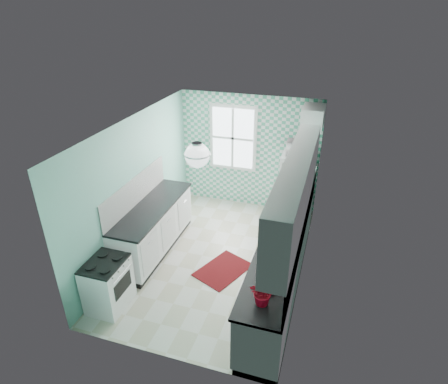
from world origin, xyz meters
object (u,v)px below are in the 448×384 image
(ceiling_light, at_px, (197,155))
(microwave, at_px, (300,148))
(fridge, at_px, (296,188))
(sink, at_px, (294,205))
(potted_plant, at_px, (264,292))
(fruit_bowl, at_px, (268,286))
(stove, at_px, (108,283))

(ceiling_light, xyz_separation_m, microwave, (1.11, 2.60, -0.71))
(fridge, xyz_separation_m, microwave, (0.00, 0.00, 0.88))
(sink, distance_m, microwave, 1.27)
(fridge, relative_size, potted_plant, 4.19)
(ceiling_light, bearing_deg, fridge, 66.90)
(potted_plant, bearing_deg, sink, 89.91)
(sink, relative_size, microwave, 1.06)
(fruit_bowl, bearing_deg, sink, 89.90)
(stove, distance_m, potted_plant, 2.51)
(sink, relative_size, fruit_bowl, 2.14)
(fridge, bearing_deg, fruit_bowl, -91.19)
(fridge, distance_m, stove, 4.11)
(fridge, relative_size, stove, 1.87)
(fruit_bowl, distance_m, microwave, 3.41)
(ceiling_light, relative_size, fridge, 0.24)
(microwave, bearing_deg, fridge, 51.18)
(stove, xyz_separation_m, sink, (2.40, 2.32, 0.51))
(ceiling_light, xyz_separation_m, sink, (1.20, 1.54, -1.39))
(fridge, bearing_deg, microwave, 51.93)
(stove, relative_size, potted_plant, 2.24)
(stove, height_order, microwave, microwave)
(sink, relative_size, potted_plant, 1.51)
(potted_plant, bearing_deg, fridge, 91.42)
(fruit_bowl, distance_m, potted_plant, 0.32)
(ceiling_light, bearing_deg, fruit_bowl, -31.96)
(stove, relative_size, fruit_bowl, 3.18)
(potted_plant, distance_m, microwave, 3.67)
(fruit_bowl, bearing_deg, microwave, 91.54)
(ceiling_light, distance_m, potted_plant, 1.99)
(fruit_bowl, xyz_separation_m, microwave, (-0.09, 3.35, 0.65))
(fridge, height_order, microwave, microwave)
(fruit_bowl, bearing_deg, fridge, 91.54)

